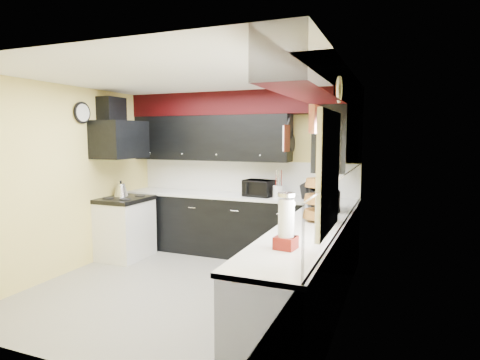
{
  "coord_description": "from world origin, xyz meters",
  "views": [
    {
      "loc": [
        2.31,
        -4.1,
        1.83
      ],
      "look_at": [
        0.33,
        0.84,
        1.25
      ],
      "focal_mm": 30.0,
      "sensor_mm": 36.0,
      "label": 1
    }
  ],
  "objects_px": {
    "microwave": "(324,199)",
    "utensil_crock": "(279,192)",
    "toaster_oven": "(259,188)",
    "knife_block": "(306,191)",
    "kettle": "(121,190)"
  },
  "relations": [
    {
      "from": "utensil_crock",
      "to": "toaster_oven",
      "type": "bearing_deg",
      "value": 175.17
    },
    {
      "from": "microwave",
      "to": "utensil_crock",
      "type": "relative_size",
      "value": 2.66
    },
    {
      "from": "utensil_crock",
      "to": "kettle",
      "type": "height_order",
      "value": "utensil_crock"
    },
    {
      "from": "toaster_oven",
      "to": "knife_block",
      "type": "xyz_separation_m",
      "value": [
        0.72,
        -0.0,
        -0.01
      ]
    },
    {
      "from": "microwave",
      "to": "utensil_crock",
      "type": "bearing_deg",
      "value": 26.53
    },
    {
      "from": "microwave",
      "to": "kettle",
      "type": "height_order",
      "value": "microwave"
    },
    {
      "from": "utensil_crock",
      "to": "knife_block",
      "type": "bearing_deg",
      "value": 3.43
    },
    {
      "from": "utensil_crock",
      "to": "kettle",
      "type": "relative_size",
      "value": 0.83
    },
    {
      "from": "microwave",
      "to": "knife_block",
      "type": "bearing_deg",
      "value": 6.28
    },
    {
      "from": "toaster_oven",
      "to": "knife_block",
      "type": "distance_m",
      "value": 0.72
    },
    {
      "from": "microwave",
      "to": "utensil_crock",
      "type": "height_order",
      "value": "microwave"
    },
    {
      "from": "microwave",
      "to": "utensil_crock",
      "type": "distance_m",
      "value": 1.08
    },
    {
      "from": "toaster_oven",
      "to": "microwave",
      "type": "relative_size",
      "value": 0.89
    },
    {
      "from": "toaster_oven",
      "to": "utensil_crock",
      "type": "relative_size",
      "value": 2.38
    },
    {
      "from": "toaster_oven",
      "to": "microwave",
      "type": "height_order",
      "value": "microwave"
    }
  ]
}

